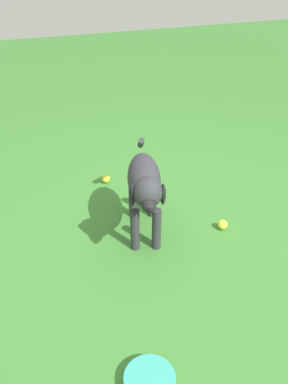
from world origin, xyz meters
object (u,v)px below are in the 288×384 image
dog (145,185)px  tennis_ball_0 (106,179)px  water_bowl (150,382)px  tennis_ball_1 (222,225)px

dog → tennis_ball_0: bearing=-158.7°
tennis_ball_0 → water_bowl: 1.69m
tennis_ball_0 → tennis_ball_1: bearing=-148.2°
tennis_ball_1 → tennis_ball_0: bearing=31.8°
dog → tennis_ball_1: bearing=94.0°
water_bowl → tennis_ball_1: bearing=-47.1°
water_bowl → dog: bearing=-21.2°
dog → water_bowl: dog is taller
tennis_ball_1 → water_bowl: tennis_ball_1 is taller
dog → water_bowl: (-0.94, 0.36, -0.35)m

